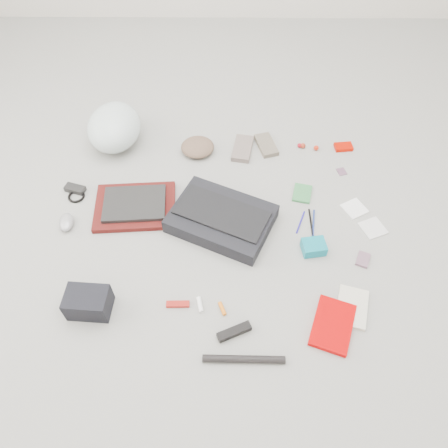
{
  "coord_description": "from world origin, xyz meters",
  "views": [
    {
      "loc": [
        0.01,
        -1.24,
        1.66
      ],
      "look_at": [
        0.0,
        0.0,
        0.05
      ],
      "focal_mm": 35.0,
      "sensor_mm": 36.0,
      "label": 1
    }
  ],
  "objects_px": {
    "laptop": "(134,203)",
    "camera_bag": "(88,302)",
    "accordion_wallet": "(314,247)",
    "messenger_bag": "(222,219)",
    "bike_helmet": "(114,127)",
    "book_red": "(333,325)"
  },
  "relations": [
    {
      "from": "laptop",
      "to": "bike_helmet",
      "type": "bearing_deg",
      "value": 104.75
    },
    {
      "from": "bike_helmet",
      "to": "accordion_wallet",
      "type": "bearing_deg",
      "value": -32.6
    },
    {
      "from": "messenger_bag",
      "to": "laptop",
      "type": "xyz_separation_m",
      "value": [
        -0.43,
        0.09,
        -0.0
      ]
    },
    {
      "from": "bike_helmet",
      "to": "camera_bag",
      "type": "height_order",
      "value": "bike_helmet"
    },
    {
      "from": "camera_bag",
      "to": "bike_helmet",
      "type": "bearing_deg",
      "value": 96.57
    },
    {
      "from": "laptop",
      "to": "book_red",
      "type": "distance_m",
      "value": 1.08
    },
    {
      "from": "messenger_bag",
      "to": "book_red",
      "type": "distance_m",
      "value": 0.7
    },
    {
      "from": "messenger_bag",
      "to": "laptop",
      "type": "bearing_deg",
      "value": -167.6
    },
    {
      "from": "book_red",
      "to": "camera_bag",
      "type": "bearing_deg",
      "value": -164.19
    },
    {
      "from": "laptop",
      "to": "camera_bag",
      "type": "bearing_deg",
      "value": -105.63
    },
    {
      "from": "camera_bag",
      "to": "laptop",
      "type": "bearing_deg",
      "value": 82.11
    },
    {
      "from": "laptop",
      "to": "accordion_wallet",
      "type": "height_order",
      "value": "accordion_wallet"
    },
    {
      "from": "camera_bag",
      "to": "accordion_wallet",
      "type": "distance_m",
      "value": 1.01
    },
    {
      "from": "camera_bag",
      "to": "messenger_bag",
      "type": "bearing_deg",
      "value": 43.85
    },
    {
      "from": "laptop",
      "to": "bike_helmet",
      "type": "distance_m",
      "value": 0.51
    },
    {
      "from": "book_red",
      "to": "accordion_wallet",
      "type": "xyz_separation_m",
      "value": [
        -0.04,
        0.37,
        0.01
      ]
    },
    {
      "from": "accordion_wallet",
      "to": "laptop",
      "type": "bearing_deg",
      "value": 155.05
    },
    {
      "from": "laptop",
      "to": "book_red",
      "type": "bearing_deg",
      "value": -38.86
    },
    {
      "from": "laptop",
      "to": "camera_bag",
      "type": "relative_size",
      "value": 1.72
    },
    {
      "from": "messenger_bag",
      "to": "bike_helmet",
      "type": "height_order",
      "value": "bike_helmet"
    },
    {
      "from": "bike_helmet",
      "to": "book_red",
      "type": "distance_m",
      "value": 1.52
    },
    {
      "from": "messenger_bag",
      "to": "book_red",
      "type": "relative_size",
      "value": 2.01
    }
  ]
}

